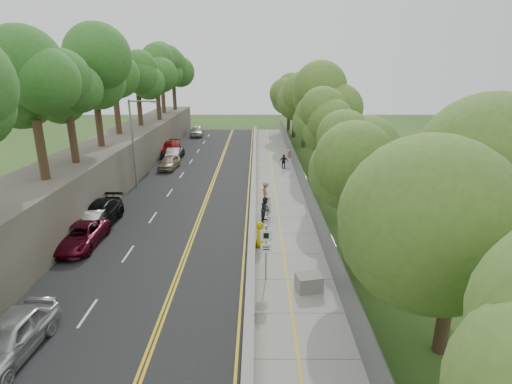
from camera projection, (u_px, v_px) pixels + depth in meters
The scene contains 26 objects.
ground at pixel (247, 255), 24.02m from camera, with size 140.00×140.00×0.00m, color #33511E.
road at pixel (195, 183), 38.31m from camera, with size 11.20×66.00×0.04m, color black.
sidewalk at pixel (278, 183), 38.29m from camera, with size 4.20×66.00×0.05m, color gray.
jersey_barrier at pixel (254, 181), 38.21m from camera, with size 0.42×66.00×0.60m, color #AECF29.
rock_embankment at pixel (108, 163), 37.73m from camera, with size 5.00×66.00×4.00m, color #595147.
chainlink_fence at pixel (300, 174), 37.99m from camera, with size 0.04×66.00×2.00m, color slate.
trees_embankment at pixel (103, 69), 35.13m from camera, with size 6.40×66.00×13.00m, color #3A7B2A, non-canonical shape.
trees_fenceside at pixel (328, 110), 36.15m from camera, with size 7.00×66.00×14.00m, color #5A8430, non-canonical shape.
streetlight at pixel (135, 137), 35.96m from camera, with size 2.52×0.22×8.00m.
signpost at pixel (266, 247), 20.55m from camera, with size 0.62×0.09×3.10m.
construction_barrel at pixel (288, 154), 48.61m from camera, with size 0.55×0.55×0.90m, color red.
concrete_block at pixel (309, 282), 20.06m from camera, with size 1.25×0.94×0.83m, color slate.
car_0 at pixel (9, 338), 15.40m from camera, with size 1.93×4.79×1.63m, color #B8B7BD.
car_1 at pixel (92, 222), 27.03m from camera, with size 1.51×4.32×1.42m, color silver.
car_2 at pixel (80, 236), 24.86m from camera, with size 2.30×4.98×1.38m, color #570E1F.
car_3 at pixel (98, 215), 27.92m from camera, with size 2.33×5.74×1.67m, color black.
car_4 at pixel (169, 162), 43.36m from camera, with size 1.71×4.26×1.45m, color tan.
car_5 at pixel (173, 155), 47.19m from camera, with size 1.48×4.25×1.40m, color silver.
car_6 at pixel (173, 154), 47.87m from camera, with size 2.24×4.85×1.35m, color black.
car_7 at pixel (168, 149), 50.14m from camera, with size 2.22×5.46×1.58m, color #9F1011.
car_8 at pixel (197, 131), 63.30m from camera, with size 1.90×4.72×1.61m, color #B8B8BD.
painter_0 at pixel (260, 234), 24.74m from camera, with size 0.81×0.52×1.65m, color #D8B600.
painter_1 at pixel (269, 207), 29.19m from camera, with size 0.65×0.43×1.79m, color beige.
painter_2 at pixel (266, 209), 28.82m from camera, with size 0.89×0.69×1.82m, color #232228.
painter_3 at pixel (265, 192), 33.17m from camera, with size 1.01×0.58×1.56m, color #9B5C3B.
person_far at pixel (284, 162), 43.28m from camera, with size 0.95×0.39×1.62m, color black.
Camera 1 is at (0.59, -21.72, 10.93)m, focal length 28.00 mm.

